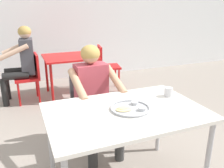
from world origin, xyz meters
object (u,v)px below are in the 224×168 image
(table_background_red, at_px, (70,61))
(patron_background, at_px, (22,58))
(table_foreground, at_px, (126,118))
(chair_red_right, at_px, (105,64))
(chair_foreground, at_px, (88,101))
(thali_tray, at_px, (130,108))
(drinking_cup, at_px, (168,92))
(chair_red_left, at_px, (31,74))
(diner_foreground, at_px, (94,91))

(table_background_red, bearing_deg, patron_background, 179.44)
(table_foreground, bearing_deg, chair_red_right, 73.13)
(patron_background, bearing_deg, chair_foreground, -67.92)
(table_foreground, relative_size, patron_background, 1.02)
(thali_tray, distance_m, patron_background, 2.58)
(thali_tray, bearing_deg, table_background_red, 89.08)
(drinking_cup, height_order, chair_red_right, chair_red_right)
(drinking_cup, xyz_separation_m, chair_foreground, (-0.56, 0.76, -0.30))
(drinking_cup, distance_m, chair_foreground, 0.99)
(chair_red_left, xyz_separation_m, patron_background, (-0.11, 0.05, 0.27))
(table_foreground, xyz_separation_m, chair_foreground, (-0.06, 0.89, -0.19))
(drinking_cup, relative_size, chair_red_right, 0.10)
(drinking_cup, relative_size, diner_foreground, 0.07)
(thali_tray, height_order, table_background_red, thali_tray)
(diner_foreground, height_order, patron_background, patron_background)
(chair_red_left, xyz_separation_m, chair_red_right, (1.34, 0.05, 0.03))
(table_background_red, xyz_separation_m, chair_red_right, (0.67, 0.01, -0.12))
(patron_background, bearing_deg, table_foreground, -74.05)
(chair_foreground, distance_m, chair_red_right, 1.78)
(chair_foreground, xyz_separation_m, table_background_red, (0.14, 1.58, 0.13))
(table_foreground, distance_m, thali_tray, 0.09)
(drinking_cup, bearing_deg, chair_red_left, 115.52)
(chair_foreground, bearing_deg, table_background_red, 84.79)
(thali_tray, relative_size, chair_red_left, 0.41)
(diner_foreground, relative_size, chair_red_left, 1.46)
(chair_red_right, bearing_deg, chair_red_left, -177.88)
(drinking_cup, height_order, chair_foreground, chair_foreground)
(chair_foreground, height_order, chair_red_left, chair_foreground)
(chair_foreground, bearing_deg, chair_red_right, 62.86)
(chair_foreground, bearing_deg, table_foreground, -85.94)
(chair_foreground, relative_size, chair_red_left, 1.08)
(table_background_red, bearing_deg, thali_tray, -90.92)
(chair_foreground, relative_size, diner_foreground, 0.74)
(table_foreground, distance_m, drinking_cup, 0.53)
(patron_background, bearing_deg, table_background_red, -0.56)
(drinking_cup, bearing_deg, chair_red_right, 83.94)
(thali_tray, distance_m, table_background_red, 2.47)
(diner_foreground, bearing_deg, drinking_cup, -44.03)
(thali_tray, bearing_deg, chair_foreground, 96.73)
(chair_foreground, bearing_deg, thali_tray, -83.27)
(chair_red_left, distance_m, chair_red_right, 1.34)
(chair_foreground, bearing_deg, diner_foreground, -87.59)
(diner_foreground, relative_size, chair_red_right, 1.38)
(table_background_red, distance_m, chair_red_right, 0.68)
(drinking_cup, distance_m, table_background_red, 2.38)
(drinking_cup, relative_size, chair_foreground, 0.10)
(thali_tray, xyz_separation_m, chair_foreground, (-0.10, 0.89, -0.27))
(thali_tray, relative_size, table_background_red, 0.37)
(table_foreground, relative_size, diner_foreground, 1.09)
(table_foreground, relative_size, chair_foreground, 1.48)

